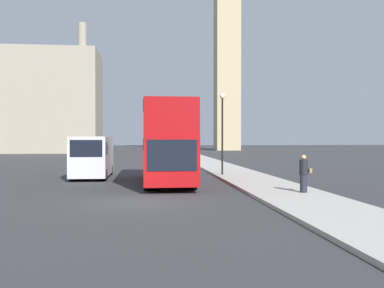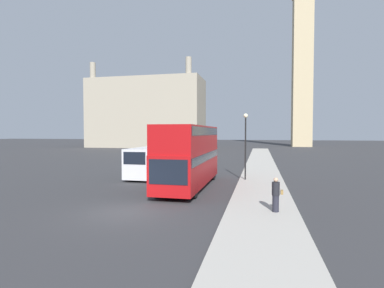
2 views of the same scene
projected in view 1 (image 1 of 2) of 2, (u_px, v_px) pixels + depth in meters
The scene contains 8 objects.
ground_plane at pixel (134, 202), 17.01m from camera, with size 300.00×300.00×0.00m, color #333335.
sidewalk_strip at pixel (299, 198), 17.72m from camera, with size 3.52×120.00×0.15m.
clock_tower at pixel (227, 3), 94.44m from camera, with size 5.63×5.80×63.67m.
building_block_distant at pixel (13, 102), 77.33m from camera, with size 30.64×12.25×22.45m.
red_double_decker_bus at pixel (167, 140), 24.56m from camera, with size 2.62×10.56×4.46m.
white_van at pixel (92, 156), 27.64m from camera, with size 2.21×6.01×2.66m.
pedestrian at pixel (304, 174), 18.90m from camera, with size 0.53×0.37×1.67m.
street_lamp at pixel (222, 121), 28.39m from camera, with size 0.36×0.36×5.39m.
Camera 1 is at (0.51, -17.13, 2.53)m, focal length 40.00 mm.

